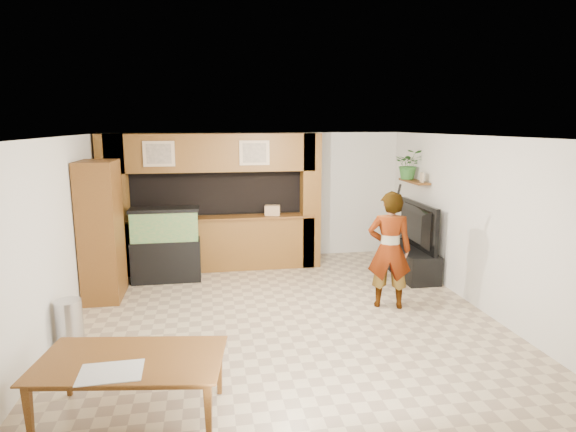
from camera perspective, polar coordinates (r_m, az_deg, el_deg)
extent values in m
plane|color=tan|center=(7.21, -0.72, -11.72)|extent=(6.50, 6.50, 0.00)
plane|color=white|center=(6.67, -0.77, 9.40)|extent=(6.50, 6.50, 0.00)
plane|color=silver|center=(10.00, -3.65, 2.37)|extent=(6.00, 0.00, 6.00)
plane|color=silver|center=(7.03, -25.72, -2.31)|extent=(0.00, 6.50, 6.50)
plane|color=silver|center=(7.86, 21.41, -0.68)|extent=(0.00, 6.50, 6.50)
cube|color=brown|center=(9.31, -8.58, -3.38)|extent=(3.80, 0.35, 1.00)
cube|color=brown|center=(9.20, -8.67, -0.24)|extent=(3.80, 0.43, 0.04)
cube|color=brown|center=(9.05, -8.90, 7.43)|extent=(3.80, 0.35, 0.70)
cube|color=brown|center=(9.30, -19.88, 1.11)|extent=(0.50, 0.35, 2.60)
cube|color=brown|center=(9.36, 2.67, 1.81)|extent=(0.35, 0.35, 2.60)
cube|color=black|center=(9.67, -8.81, 2.88)|extent=(4.20, 0.45, 0.85)
cube|color=tan|center=(8.89, -15.05, 7.13)|extent=(0.55, 0.03, 0.45)
cube|color=tan|center=(8.87, -15.06, 7.12)|extent=(0.43, 0.01, 0.35)
cube|color=tan|center=(8.90, -4.00, 7.47)|extent=(0.55, 0.03, 0.45)
cube|color=tan|center=(8.88, -3.99, 7.47)|extent=(0.43, 0.01, 0.35)
cylinder|color=black|center=(7.87, -23.90, 3.58)|extent=(0.04, 0.25, 0.25)
cylinder|color=white|center=(7.87, -23.73, 3.59)|extent=(0.01, 0.21, 0.21)
cube|color=brown|center=(9.44, 14.73, 3.98)|extent=(0.25, 0.90, 0.04)
cube|color=brown|center=(8.17, -21.24, -1.64)|extent=(0.55, 0.91, 2.21)
cylinder|color=#B2B2B7|center=(6.78, -24.49, -11.50)|extent=(0.33, 0.33, 0.60)
cube|color=black|center=(8.89, -14.20, -5.12)|extent=(1.20, 0.45, 0.75)
cube|color=#2E734A|center=(8.74, -14.39, -1.13)|extent=(1.15, 0.42, 0.52)
cube|color=black|center=(8.69, -14.48, 0.74)|extent=(1.20, 0.45, 0.06)
cube|color=black|center=(9.28, 14.16, -5.20)|extent=(0.56, 1.54, 0.51)
imported|color=black|center=(9.12, 14.36, -1.10)|extent=(0.19, 1.47, 0.85)
cube|color=tan|center=(9.14, 15.58, 4.42)|extent=(0.04, 0.14, 0.18)
imported|color=#2C6428|center=(9.58, 14.15, 5.96)|extent=(0.64, 0.60, 0.58)
imported|color=#8E7A4E|center=(7.44, 11.92, -3.95)|extent=(0.76, 0.61, 1.80)
cylinder|color=black|center=(7.14, 13.06, 3.10)|extent=(0.04, 0.10, 0.16)
imported|color=brown|center=(5.04, -18.08, -19.00)|extent=(1.85, 1.20, 0.61)
cube|color=silver|center=(4.73, -20.26, -16.99)|extent=(0.56, 0.41, 0.01)
cube|color=tan|center=(9.26, -1.86, 0.68)|extent=(0.32, 0.25, 0.19)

